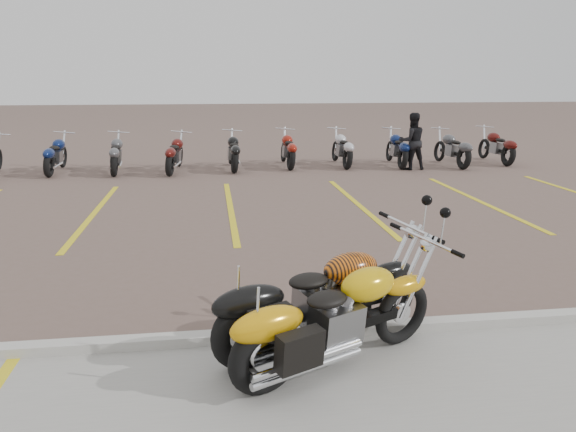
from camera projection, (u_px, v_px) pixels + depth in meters
The scene contains 7 objects.
ground at pixel (242, 275), 7.67m from camera, with size 100.00×100.00×0.00m, color brown.
curb at pixel (253, 336), 5.73m from camera, with size 60.00×0.18×0.12m, color #ADAAA3.
parking_stripes at pixel (231, 209), 11.51m from camera, with size 38.00×5.50×0.01m, color gold, non-canonical shape.
yellow_cruiser at pixel (332, 322), 5.11m from camera, with size 2.11×1.13×0.94m.
flame_cruiser at pixel (316, 304), 5.48m from camera, with size 2.23×1.01×0.97m.
person_b at pixel (412, 141), 16.21m from camera, with size 0.80×0.62×1.64m, color black.
bg_bike_row at pixel (203, 151), 16.23m from camera, with size 18.82×2.01×1.10m.
Camera 1 is at (-0.38, -7.26, 2.64)m, focal length 35.00 mm.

